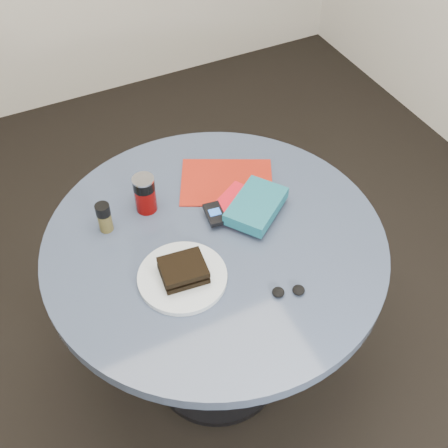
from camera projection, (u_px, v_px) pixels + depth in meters
name	position (u px, v px, depth m)	size (l,w,h in m)	color
ground	(217.00, 367.00, 2.17)	(4.00, 4.00, 0.00)	black
table	(215.00, 274.00, 1.74)	(1.00, 1.00, 0.75)	black
plate	(182.00, 277.00, 1.52)	(0.24, 0.24, 0.02)	silver
sandwich	(183.00, 270.00, 1.50)	(0.13, 0.11, 0.04)	black
soda_can	(145.00, 194.00, 1.66)	(0.08, 0.08, 0.12)	#6C0705
pepper_grinder	(104.00, 217.00, 1.62)	(0.05, 0.05, 0.10)	#4E4721
magazine	(227.00, 182.00, 1.79)	(0.29, 0.22, 0.01)	maroon
red_book	(236.00, 203.00, 1.71)	(0.16, 0.11, 0.01)	red
novel	(256.00, 206.00, 1.66)	(0.20, 0.13, 0.04)	#155565
mp3_player	(215.00, 214.00, 1.66)	(0.06, 0.09, 0.02)	black
headphones	(288.00, 291.00, 1.49)	(0.10, 0.06, 0.02)	black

